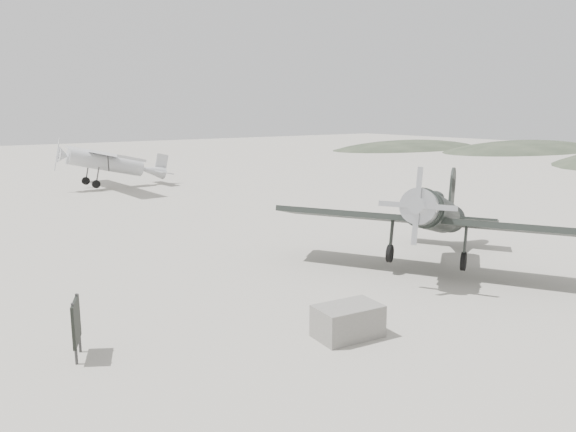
% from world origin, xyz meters
% --- Properties ---
extents(ground, '(160.00, 160.00, 0.00)m').
position_xyz_m(ground, '(0.00, 0.00, 0.00)').
color(ground, gray).
rests_on(ground, ground).
extents(hill_east_north, '(36.00, 18.00, 6.00)m').
position_xyz_m(hill_east_north, '(60.00, 28.00, 0.00)').
color(hill_east_north, '#2C3627').
rests_on(hill_east_north, ground).
extents(hill_northeast, '(32.00, 16.00, 5.20)m').
position_xyz_m(hill_northeast, '(50.00, 40.00, 0.00)').
color(hill_northeast, '#2C3627').
rests_on(hill_northeast, ground).
extents(lowwing_monoplane, '(8.64, 10.32, 3.52)m').
position_xyz_m(lowwing_monoplane, '(4.15, -2.71, 1.86)').
color(lowwing_monoplane, black).
rests_on(lowwing_monoplane, ground).
extents(highwing_monoplane, '(7.98, 11.18, 3.19)m').
position_xyz_m(highwing_monoplane, '(1.43, 24.15, 2.00)').
color(highwing_monoplane, '#A7A9AD').
rests_on(highwing_monoplane, ground).
extents(equipment_block, '(1.72, 1.18, 0.81)m').
position_xyz_m(equipment_block, '(-2.75, -5.76, 0.40)').
color(equipment_block, slate).
rests_on(equipment_block, ground).
extents(sign_board, '(0.44, 0.93, 1.42)m').
position_xyz_m(sign_board, '(-8.53, -3.09, 0.85)').
color(sign_board, '#333333').
rests_on(sign_board, ground).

